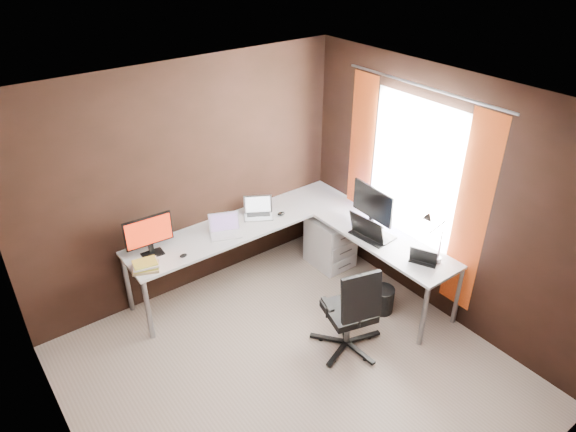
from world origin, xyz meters
The scene contains 15 objects.
room centered at (0.34, 0.07, 1.28)m, with size 3.60×3.60×2.50m.
desk centered at (0.84, 1.04, 0.68)m, with size 2.65×2.25×0.73m.
drawer_pedestal centered at (1.43, 1.15, 0.30)m, with size 0.42×0.50×0.60m, color white.
monitor_left centered at (-0.57, 1.56, 0.97)m, with size 0.48×0.15×0.42m.
monitor_right centered at (1.53, 0.63, 1.00)m, with size 0.15×0.57×0.47m.
laptop_white centered at (0.20, 1.45, 0.78)m, with size 0.38×0.33×0.21m.
laptop_silver centered at (0.69, 1.55, 0.78)m, with size 0.38×0.35×0.21m.
laptop_black_big centered at (1.37, 0.48, 0.79)m, with size 0.34×0.45×0.28m.
laptop_black_small centered at (1.47, -0.14, 0.77)m, with size 0.28×0.32×0.18m.
book_stack centered at (-0.72, 1.36, 0.77)m, with size 0.30×0.28×0.08m.
mouse_left centered at (-0.35, 1.32, 0.75)m, with size 0.08×0.05×0.03m, color black.
mouse_corner centered at (0.90, 1.40, 0.75)m, with size 0.09×0.06×0.04m, color black.
desk_lamp centered at (1.51, -0.16, 1.06)m, with size 0.18×0.21×0.53m.
office_chair centered at (0.65, -0.03, 0.28)m, with size 0.54×0.57×0.97m.
wastebasket centered at (1.30, 0.16, 0.14)m, with size 0.24×0.24×0.28m, color black.
Camera 1 is at (-2.00, -2.60, 3.63)m, focal length 32.00 mm.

